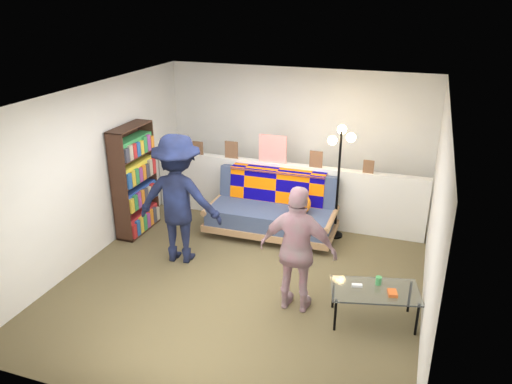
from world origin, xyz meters
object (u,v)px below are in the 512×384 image
person_left (179,199)px  coffee_table (375,292)px  futon_sofa (273,210)px  bookshelf (135,184)px  floor_lamp (340,160)px  person_right (298,250)px

person_left → coffee_table: bearing=162.0°
coffee_table → futon_sofa: bearing=135.0°
bookshelf → floor_lamp: 3.13m
futon_sofa → bookshelf: size_ratio=1.17×
coffee_table → person_right: size_ratio=0.70×
futon_sofa → coffee_table: futon_sofa is taller
floor_lamp → person_right: size_ratio=1.12×
bookshelf → coffee_table: 4.00m
coffee_table → person_right: 0.99m
coffee_table → floor_lamp: floor_lamp is taller
coffee_table → floor_lamp: (-0.82, 2.01, 0.85)m
futon_sofa → coffee_table: size_ratio=1.83×
person_right → bookshelf: bearing=-21.5°
bookshelf → person_right: bookshelf is taller
bookshelf → coffee_table: (3.80, -1.17, -0.40)m
bookshelf → floor_lamp: bearing=15.8°
bookshelf → floor_lamp: (2.98, 0.84, 0.44)m
person_left → person_right: bearing=155.3°
futon_sofa → person_right: 2.01m
person_right → futon_sofa: bearing=-63.6°
coffee_table → person_left: (-2.74, 0.58, 0.52)m
coffee_table → person_left: size_ratio=0.60×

